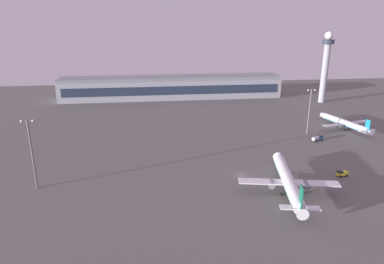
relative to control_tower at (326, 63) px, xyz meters
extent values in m
plane|color=#605E5B|center=(-89.88, -113.16, -27.97)|extent=(416.00, 416.00, 0.00)
cube|color=#9EA3AD|center=(-106.17, 28.20, -20.97)|extent=(163.72, 22.00, 14.00)
cube|color=#263347|center=(-106.17, 17.00, -20.27)|extent=(157.17, 0.40, 6.16)
cube|color=gray|center=(-106.17, 28.20, -12.77)|extent=(163.72, 19.80, 2.40)
cylinder|color=#A8A8B2|center=(0.00, 0.00, -7.57)|extent=(4.40, 4.40, 40.81)
cylinder|color=#2D3847|center=(0.00, 0.00, 14.34)|extent=(8.00, 8.00, 3.00)
sphere|color=silver|center=(0.00, 0.00, 18.36)|extent=(5.60, 5.60, 5.60)
cylinder|color=white|center=(-77.75, -128.31, -23.67)|extent=(11.49, 37.74, 3.98)
cone|color=white|center=(-73.70, -108.61, -23.67)|extent=(4.21, 3.22, 3.78)
cone|color=white|center=(-81.84, -148.22, -23.67)|extent=(4.10, 3.59, 3.58)
cube|color=white|center=(-77.96, -129.34, -23.88)|extent=(33.68, 10.85, 0.37)
cube|color=white|center=(-81.44, -146.27, -23.47)|extent=(11.79, 4.78, 0.37)
cube|color=#146B4C|center=(-81.37, -145.96, -20.27)|extent=(0.98, 3.35, 6.81)
cylinder|color=slate|center=(-83.60, -128.18, -24.62)|extent=(3.02, 4.16, 2.30)
cylinder|color=slate|center=(-72.32, -130.50, -24.62)|extent=(3.02, 4.16, 2.30)
cube|color=#146B4C|center=(-77.75, -128.31, -24.77)|extent=(10.49, 34.71, 0.38)
cylinder|color=#333338|center=(-75.32, -116.49, -25.53)|extent=(0.29, 0.29, 3.72)
cylinder|color=black|center=(-75.32, -116.49, -27.39)|extent=(0.64, 1.21, 1.15)
cylinder|color=#333338|center=(-80.53, -130.41, -25.53)|extent=(0.29, 0.29, 3.72)
cylinder|color=black|center=(-80.53, -130.41, -27.39)|extent=(0.64, 1.21, 1.15)
cylinder|color=#333338|center=(-76.02, -131.34, -25.53)|extent=(0.29, 0.29, 3.72)
cylinder|color=black|center=(-76.02, -131.34, -27.39)|extent=(0.64, 1.21, 1.15)
cylinder|color=silver|center=(-19.35, -63.42, -24.39)|extent=(10.25, 31.39, 3.32)
cone|color=silver|center=(-23.09, -47.08, -24.39)|extent=(3.54, 2.75, 3.15)
cone|color=silver|center=(-15.56, -79.94, -24.39)|extent=(3.46, 3.05, 2.99)
cube|color=silver|center=(-19.15, -64.27, -24.56)|extent=(28.02, 9.64, 0.31)
cube|color=silver|center=(-15.93, -78.32, -24.21)|extent=(9.83, 4.19, 0.31)
cube|color=#1984B2|center=(-15.99, -78.06, -21.55)|extent=(0.88, 2.78, 5.68)
cylinder|color=slate|center=(-23.83, -65.34, -25.18)|extent=(2.57, 3.49, 1.92)
cylinder|color=slate|center=(-14.47, -63.20, -25.18)|extent=(2.57, 3.49, 1.92)
cube|color=#1984B2|center=(-19.35, -63.42, -25.30)|extent=(9.37, 28.86, 0.31)
cylinder|color=#333338|center=(-21.59, -53.61, -25.94)|extent=(0.24, 0.24, 3.10)
cylinder|color=black|center=(-21.59, -53.61, -27.49)|extent=(0.55, 1.01, 0.96)
cylinder|color=#333338|center=(-20.73, -65.98, -25.94)|extent=(0.24, 0.24, 3.10)
cylinder|color=black|center=(-20.73, -65.98, -27.49)|extent=(0.55, 1.01, 0.96)
cylinder|color=#333338|center=(-16.99, -65.12, -25.94)|extent=(0.24, 0.24, 3.10)
cylinder|color=black|center=(-16.99, -65.12, -27.49)|extent=(0.55, 1.01, 0.96)
cube|color=#3372BF|center=(-41.22, -78.84, -26.92)|extent=(3.77, 3.51, 1.20)
cube|color=#1E232D|center=(-41.22, -78.84, -25.97)|extent=(3.36, 3.18, 0.70)
cylinder|color=silver|center=(-43.61, -80.09, -26.53)|extent=(4.56, 3.53, 1.80)
cylinder|color=black|center=(-41.33, -77.72, -27.52)|extent=(0.94, 0.68, 0.90)
cylinder|color=black|center=(-40.36, -79.58, -27.52)|extent=(0.94, 0.68, 0.90)
cylinder|color=black|center=(-44.73, -79.49, -27.52)|extent=(0.94, 0.68, 0.90)
cylinder|color=black|center=(-43.77, -81.35, -27.52)|extent=(0.94, 0.68, 0.90)
cube|color=yellow|center=(-53.30, -119.04, -26.97)|extent=(2.33, 2.24, 1.10)
cube|color=#1E232D|center=(-53.30, -119.04, -26.07)|extent=(2.06, 2.05, 0.70)
cube|color=yellow|center=(-51.43, -118.80, -26.82)|extent=(2.62, 2.20, 1.40)
cylinder|color=black|center=(-53.49, -119.91, -27.52)|extent=(0.93, 0.41, 0.90)
cylinder|color=black|center=(-53.70, -118.23, -27.52)|extent=(0.93, 0.41, 0.90)
cylinder|color=black|center=(-50.82, -119.59, -27.52)|extent=(0.93, 0.41, 0.90)
cylinder|color=black|center=(-51.03, -117.90, -27.52)|extent=(0.93, 0.41, 0.90)
cylinder|color=slate|center=(-163.76, -114.45, -15.43)|extent=(0.70, 0.70, 25.09)
cube|color=slate|center=(-163.76, -114.45, -3.48)|extent=(4.80, 0.40, 0.40)
sphere|color=#F9EAB2|center=(-165.56, -114.45, -3.48)|extent=(0.90, 0.90, 0.90)
sphere|color=#F9EAB2|center=(-161.96, -114.45, -3.48)|extent=(0.90, 0.90, 0.90)
cylinder|color=slate|center=(-42.79, -68.63, -16.18)|extent=(0.70, 0.70, 23.57)
cube|color=slate|center=(-42.79, -68.63, -5.00)|extent=(4.80, 0.40, 0.40)
sphere|color=#F9EAB2|center=(-44.59, -68.63, -5.00)|extent=(0.90, 0.90, 0.90)
sphere|color=#F9EAB2|center=(-40.99, -68.63, -5.00)|extent=(0.90, 0.90, 0.90)
camera|label=1|loc=(-123.55, -229.16, 28.03)|focal=32.13mm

